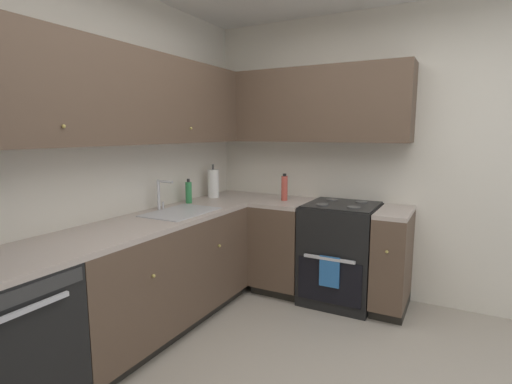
{
  "coord_description": "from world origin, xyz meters",
  "views": [
    {
      "loc": [
        -1.75,
        -0.53,
        1.52
      ],
      "look_at": [
        1.0,
        0.94,
        1.05
      ],
      "focal_mm": 27.32,
      "sensor_mm": 36.0,
      "label": 1
    }
  ],
  "objects_px": {
    "paper_towel_roll": "(213,183)",
    "oil_bottle": "(284,188)",
    "dishwasher": "(0,351)",
    "oven_range": "(341,252)",
    "soap_bottle": "(189,192)"
  },
  "relations": [
    {
      "from": "dishwasher",
      "to": "oil_bottle",
      "type": "relative_size",
      "value": 3.33
    },
    {
      "from": "oven_range",
      "to": "soap_bottle",
      "type": "height_order",
      "value": "soap_bottle"
    },
    {
      "from": "oven_range",
      "to": "dishwasher",
      "type": "bearing_deg",
      "value": 155.21
    },
    {
      "from": "soap_bottle",
      "to": "oil_bottle",
      "type": "distance_m",
      "value": 0.9
    },
    {
      "from": "soap_bottle",
      "to": "oil_bottle",
      "type": "relative_size",
      "value": 0.87
    },
    {
      "from": "paper_towel_roll",
      "to": "oil_bottle",
      "type": "xyz_separation_m",
      "value": [
        0.17,
        -0.69,
        -0.02
      ]
    },
    {
      "from": "dishwasher",
      "to": "oil_bottle",
      "type": "bearing_deg",
      "value": -12.86
    },
    {
      "from": "oven_range",
      "to": "paper_towel_roll",
      "type": "relative_size",
      "value": 3.06
    },
    {
      "from": "paper_towel_roll",
      "to": "oil_bottle",
      "type": "bearing_deg",
      "value": -76.29
    },
    {
      "from": "oven_range",
      "to": "oil_bottle",
      "type": "xyz_separation_m",
      "value": [
        -0.02,
        0.55,
        0.55
      ]
    },
    {
      "from": "dishwasher",
      "to": "oven_range",
      "type": "bearing_deg",
      "value": -24.79
    },
    {
      "from": "dishwasher",
      "to": "oil_bottle",
      "type": "height_order",
      "value": "oil_bottle"
    },
    {
      "from": "dishwasher",
      "to": "paper_towel_roll",
      "type": "xyz_separation_m",
      "value": [
        2.17,
        0.16,
        0.6
      ]
    },
    {
      "from": "oven_range",
      "to": "oil_bottle",
      "type": "relative_size",
      "value": 4.05
    },
    {
      "from": "dishwasher",
      "to": "paper_towel_roll",
      "type": "distance_m",
      "value": 2.26
    }
  ]
}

